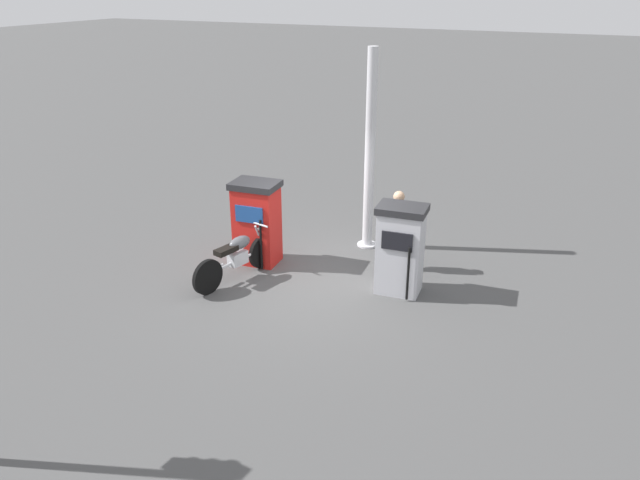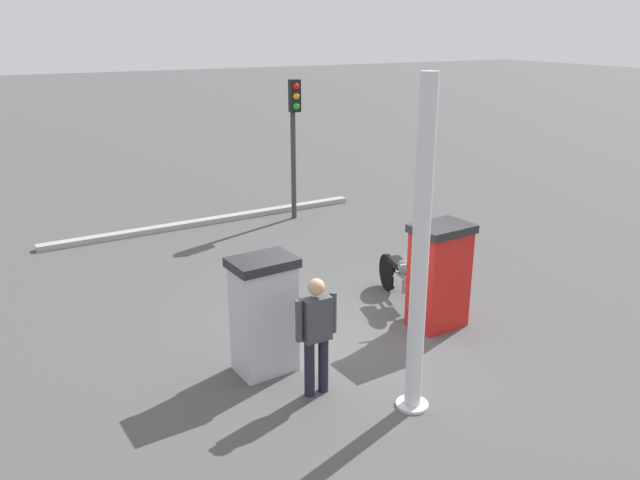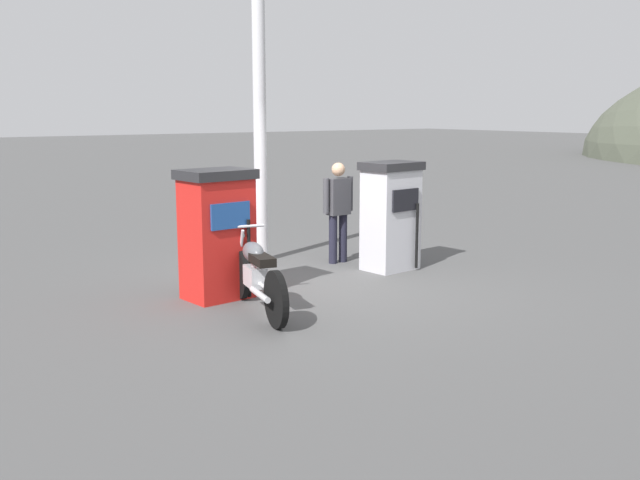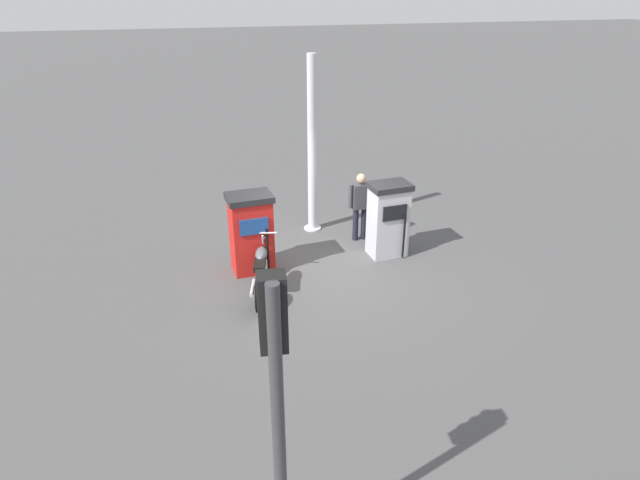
% 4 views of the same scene
% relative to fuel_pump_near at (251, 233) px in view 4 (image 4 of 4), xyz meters
% --- Properties ---
extents(ground_plane, '(120.00, 120.00, 0.00)m').
position_rel_fuel_pump_near_xyz_m(ground_plane, '(0.36, 1.44, -0.83)').
color(ground_plane, '#4C4C4C').
extents(fuel_pump_near, '(0.73, 0.93, 1.64)m').
position_rel_fuel_pump_near_xyz_m(fuel_pump_near, '(0.00, 0.00, 0.00)').
color(fuel_pump_near, red).
rests_on(fuel_pump_near, ground).
extents(fuel_pump_far, '(0.68, 0.89, 1.61)m').
position_rel_fuel_pump_near_xyz_m(fuel_pump_far, '(0.00, 2.89, -0.01)').
color(fuel_pump_far, silver).
rests_on(fuel_pump_far, ground).
extents(motorcycle_near_pump, '(1.99, 0.73, 0.96)m').
position_rel_fuel_pump_near_xyz_m(motorcycle_near_pump, '(0.83, 0.06, -0.37)').
color(motorcycle_near_pump, black).
rests_on(motorcycle_near_pump, ground).
extents(attendant_person, '(0.22, 0.57, 1.56)m').
position_rel_fuel_pump_near_xyz_m(attendant_person, '(-0.85, 2.54, 0.06)').
color(attendant_person, '#1E1E2D').
rests_on(attendant_person, ground).
extents(roadside_traffic_light, '(0.39, 0.26, 3.28)m').
position_rel_fuel_pump_near_xyz_m(roadside_traffic_light, '(6.17, -0.53, 1.43)').
color(roadside_traffic_light, '#38383A').
rests_on(roadside_traffic_light, ground).
extents(canopy_support_pole, '(0.40, 0.40, 3.99)m').
position_rel_fuel_pump_near_xyz_m(canopy_support_pole, '(-1.65, 1.64, 1.09)').
color(canopy_support_pole, silver).
rests_on(canopy_support_pole, ground).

